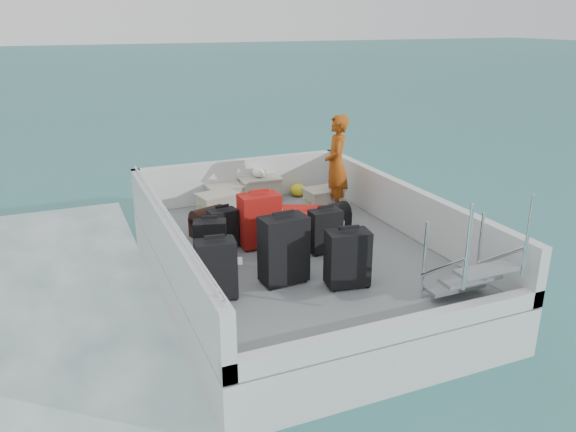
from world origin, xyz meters
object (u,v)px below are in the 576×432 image
Objects in this scene: suitcase_5 at (259,221)px; suitcase_2 at (223,229)px; suitcase_6 at (348,259)px; suitcase_4 at (282,238)px; crate_3 at (324,200)px; suitcase_8 at (295,221)px; suitcase_3 at (284,250)px; crate_0 at (218,206)px; passenger at (336,165)px; suitcase_0 at (216,270)px; crate_2 at (260,190)px; crate_1 at (224,196)px; suitcase_1 at (211,244)px; suitcase_7 at (325,231)px.

suitcase_2 is at bearing 164.40° from suitcase_5.
suitcase_4 is at bearing 120.98° from suitcase_6.
suitcase_4 is (0.59, -0.67, 0.02)m from suitcase_2.
suitcase_5 is at bearing -145.38° from crate_3.
suitcase_2 is at bearing -155.43° from crate_3.
suitcase_4 reaches higher than suitcase_8.
suitcase_3 reaches higher than crate_0.
suitcase_5 is 0.47× the size of passenger.
crate_2 is at bearing 70.68° from suitcase_0.
suitcase_0 is 1.25× the size of crate_1.
suitcase_1 reaches higher than crate_3.
suitcase_5 is 1.14× the size of crate_2.
passenger is at bearing -47.90° from crate_2.
crate_2 is 1.15× the size of crate_3.
suitcase_3 is 0.52× the size of passenger.
suitcase_7 is 2.16m from crate_0.
suitcase_4 is 1.03× the size of crate_3.
crate_3 is (0.96, 2.55, -0.17)m from suitcase_6.
suitcase_8 is (0.14, 1.85, -0.17)m from suitcase_6.
suitcase_8 is 1.51× the size of crate_1.
suitcase_0 reaches higher than suitcase_8.
suitcase_3 reaches higher than suitcase_6.
suitcase_3 is 1.16m from suitcase_5.
suitcase_3 reaches higher than suitcase_5.
passenger is (2.58, 2.12, 0.44)m from suitcase_0.
passenger is (0.89, 1.41, 0.49)m from suitcase_7.
crate_0 is (-0.90, 1.95, -0.12)m from suitcase_7.
crate_0 is at bearing 62.61° from suitcase_8.
suitcase_3 is at bearing -105.02° from crate_2.
suitcase_4 is 2.12m from passenger.
suitcase_6 is 3.45m from crate_1.
suitcase_7 reaches higher than crate_1.
suitcase_2 is 2.12m from crate_2.
crate_1 is 0.86× the size of crate_2.
suitcase_0 is 1.29m from suitcase_4.
suitcase_3 is 2.58m from crate_0.
suitcase_0 reaches higher than crate_3.
suitcase_6 is at bearing -92.96° from crate_2.
crate_2 is (1.66, 3.14, -0.15)m from suitcase_0.
crate_2 is (0.18, 3.42, -0.14)m from suitcase_6.
suitcase_1 is 1.03× the size of suitcase_4.
suitcase_7 is 1.74m from passenger.
suitcase_0 is 3.34m from crate_3.
crate_3 is (2.27, 1.40, -0.13)m from suitcase_1.
crate_0 reaches higher than crate_1.
suitcase_6 reaches higher than suitcase_2.
crate_1 is at bearing -98.17° from passenger.
crate_1 is at bearing 106.21° from suitcase_6.
crate_0 is at bearing 112.04° from suitcase_6.
suitcase_0 is 0.93× the size of suitcase_5.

